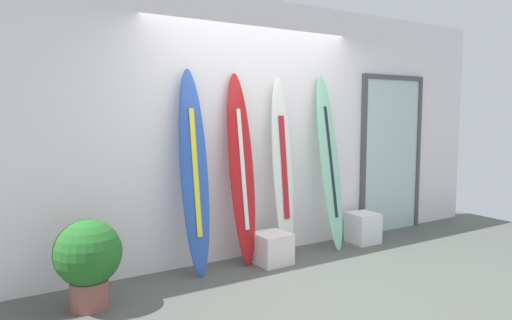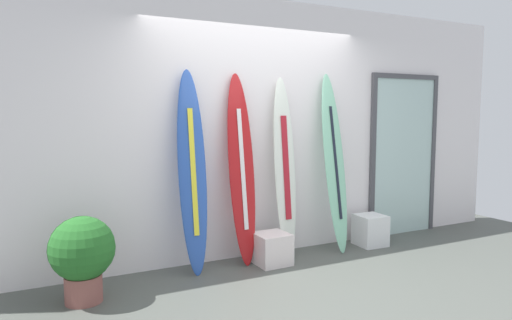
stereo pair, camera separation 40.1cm
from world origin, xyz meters
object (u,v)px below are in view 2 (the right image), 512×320
glass_door (403,152)px  display_block_left (272,249)px  potted_plant (82,253)px  surfboard_seafoam (334,162)px  display_block_center (370,230)px  surfboard_ivory (285,168)px  surfboard_cobalt (192,173)px  surfboard_crimson (242,170)px

glass_door → display_block_left: bearing=-170.9°
glass_door → potted_plant: bearing=-172.9°
surfboard_seafoam → display_block_center: 0.97m
surfboard_ivory → display_block_left: surfboard_ivory is taller
surfboard_cobalt → display_block_left: bearing=-9.7°
surfboard_crimson → surfboard_ivory: 0.53m
surfboard_crimson → potted_plant: (-1.61, -0.34, -0.56)m
surfboard_cobalt → display_block_center: surfboard_cobalt is taller
surfboard_crimson → surfboard_ivory: surfboard_crimson is taller
surfboard_cobalt → surfboard_seafoam: size_ratio=0.99×
surfboard_ivory → glass_door: 1.88m
surfboard_cobalt → surfboard_crimson: surfboard_cobalt is taller
surfboard_crimson → glass_door: glass_door is taller
glass_door → surfboard_crimson: bearing=-176.1°
glass_door → surfboard_seafoam: bearing=-170.4°
surfboard_cobalt → surfboard_ivory: surfboard_cobalt is taller
display_block_left → glass_door: 2.34m
surfboard_ivory → surfboard_seafoam: bearing=-5.7°
surfboard_ivory → glass_door: size_ratio=0.95×
surfboard_cobalt → display_block_left: (0.81, -0.14, -0.83)m
surfboard_seafoam → display_block_center: bearing=-5.9°
surfboard_cobalt → glass_door: glass_door is taller
display_block_left → display_block_center: 1.39m
surfboard_crimson → surfboard_seafoam: bearing=-2.5°
surfboard_cobalt → surfboard_crimson: (0.55, 0.04, -0.01)m
surfboard_ivory → potted_plant: surfboard_ivory is taller
surfboard_crimson → potted_plant: bearing=-168.2°
display_block_left → potted_plant: bearing=-175.2°
surfboard_seafoam → display_block_center: (0.50, -0.05, -0.83)m
surfboard_cobalt → display_block_center: (2.19, -0.06, -0.81)m
surfboard_crimson → potted_plant: 1.74m
surfboard_ivory → surfboard_crimson: bearing=-178.7°
surfboard_ivory → surfboard_cobalt: bearing=-177.2°
surfboard_crimson → display_block_center: (1.65, -0.10, -0.80)m
surfboard_crimson → surfboard_ivory: size_ratio=1.01×
display_block_center → surfboard_crimson: bearing=176.4°
glass_door → potted_plant: 4.09m
surfboard_ivory → display_block_left: 0.88m
surfboard_cobalt → surfboard_seafoam: surfboard_seafoam is taller
display_block_center → glass_door: bearing=19.4°
potted_plant → display_block_center: bearing=4.1°
glass_door → display_block_center: bearing=-160.6°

